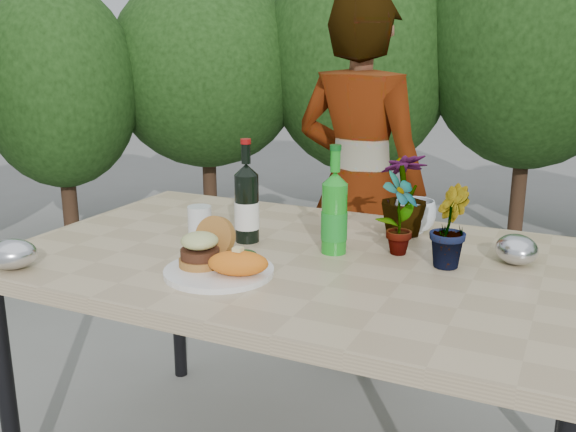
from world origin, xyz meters
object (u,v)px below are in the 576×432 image
at_px(patio_table, 300,274).
at_px(dinner_plate, 219,271).
at_px(wine_bottle, 247,204).
at_px(person, 359,187).

relative_size(patio_table, dinner_plate, 5.71).
bearing_deg(wine_bottle, patio_table, 0.67).
bearing_deg(patio_table, person, 97.85).
xyz_separation_m(dinner_plate, person, (0.01, 1.07, 0.00)).
bearing_deg(person, wine_bottle, 92.50).
xyz_separation_m(dinner_plate, wine_bottle, (-0.07, 0.28, 0.10)).
bearing_deg(patio_table, wine_bottle, 166.44).
relative_size(wine_bottle, person, 0.20).
distance_m(dinner_plate, wine_bottle, 0.31).
bearing_deg(patio_table, dinner_plate, -117.67).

